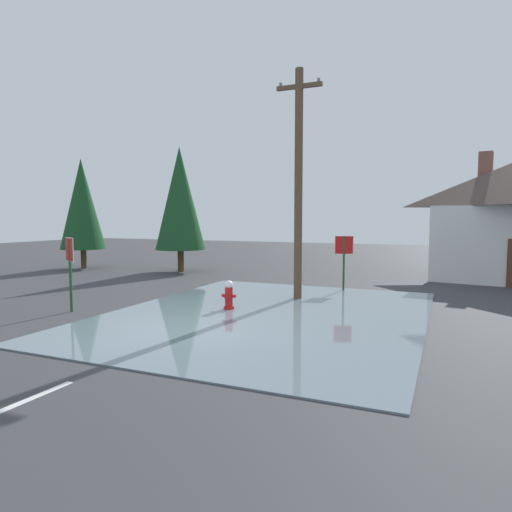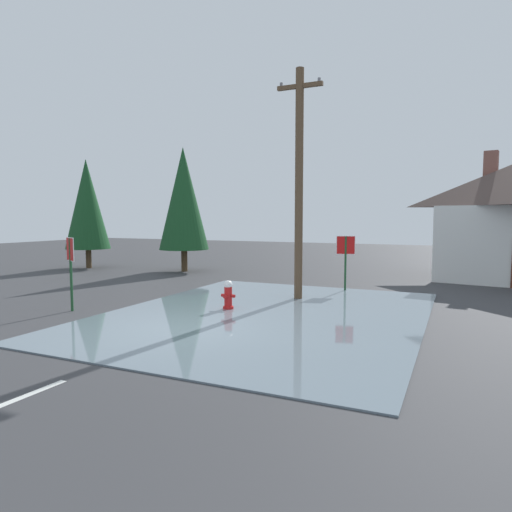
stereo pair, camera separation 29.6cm
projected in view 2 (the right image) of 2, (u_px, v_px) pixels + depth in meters
name	position (u px, v px, depth m)	size (l,w,h in m)	color
ground_plane	(181.00, 331.00, 11.54)	(80.00, 80.00, 0.10)	#38383A
flood_puddle	(267.00, 314.00, 13.35)	(8.84, 11.26, 0.04)	slate
lane_stop_bar	(169.00, 351.00, 9.63)	(3.43, 0.30, 0.01)	silver
stop_sign_near	(71.00, 259.00, 13.69)	(0.64, 0.36, 2.26)	#1E4C28
fire_hydrant	(228.00, 295.00, 13.96)	(0.46, 0.40, 0.92)	red
utility_pole	(299.00, 181.00, 15.48)	(1.60, 0.28, 7.88)	brown
stop_sign_far	(346.00, 252.00, 17.42)	(0.69, 0.22, 2.15)	#1E4C28
pine_tree_tall_left	(87.00, 204.00, 25.33)	(2.45, 2.45, 6.11)	#4C3823
pine_tree_mid_left	(184.00, 199.00, 23.71)	(2.61, 2.61, 6.53)	#4C3823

